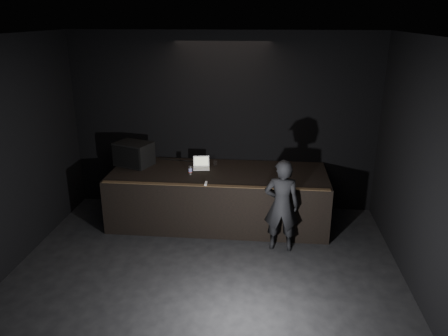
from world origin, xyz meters
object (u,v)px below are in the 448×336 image
laptop (201,165)px  person (282,206)px  beer_can (190,170)px  stage_monitor (134,154)px  stage_riser (219,197)px

laptop → person: (1.50, -1.14, -0.26)m
beer_can → person: size_ratio=0.10×
stage_monitor → person: (2.82, -1.19, -0.43)m
beer_can → stage_riser: bearing=20.5°
stage_riser → laptop: laptop is taller
stage_riser → beer_can: 0.79m
stage_monitor → beer_can: size_ratio=4.87×
laptop → beer_can: (-0.15, -0.38, 0.03)m
stage_riser → person: bearing=-39.6°
laptop → beer_can: size_ratio=2.08×
beer_can → laptop: bearing=69.0°
laptop → beer_can: laptop is taller
person → stage_monitor: bearing=-19.6°
stage_monitor → laptop: 1.33m
beer_can → person: 1.84m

